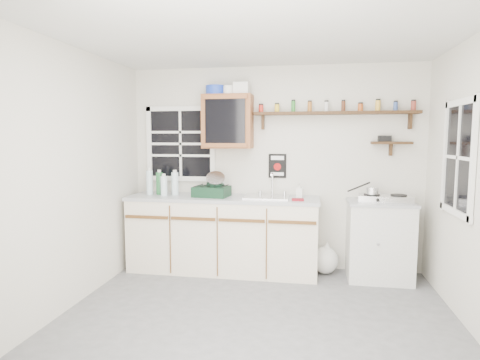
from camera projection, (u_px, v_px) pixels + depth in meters
name	position (u px, v px, depth m)	size (l,w,h in m)	color
room	(257.00, 182.00, 3.44)	(3.64, 3.24, 2.54)	#555558
main_cabinet	(223.00, 234.00, 4.90)	(2.31, 0.63, 0.92)	beige
right_cabinet	(379.00, 240.00, 4.61)	(0.73, 0.57, 0.91)	silver
sink	(267.00, 197.00, 4.76)	(0.52, 0.44, 0.29)	silver
upper_cabinet	(228.00, 122.00, 4.89)	(0.60, 0.32, 0.65)	brown
upper_cabinet_clutter	(226.00, 90.00, 4.85)	(0.53, 0.24, 0.14)	#1A38AD
spice_shelf	(335.00, 112.00, 4.72)	(1.91, 0.18, 0.35)	black
secondary_shelf	(389.00, 142.00, 4.67)	(0.45, 0.16, 0.24)	black
warning_sign	(277.00, 166.00, 4.98)	(0.22, 0.02, 0.30)	black
window_back	(181.00, 144.00, 5.16)	(0.93, 0.03, 0.98)	black
window_right	(459.00, 158.00, 3.65)	(0.03, 0.78, 1.08)	black
water_bottles	(162.00, 183.00, 4.98)	(0.41, 0.19, 0.33)	silver
dish_rack	(213.00, 188.00, 4.84)	(0.45, 0.36, 0.31)	black
soap_bottle	(299.00, 190.00, 4.76)	(0.08, 0.08, 0.17)	white
rag	(298.00, 200.00, 4.55)	(0.13, 0.11, 0.02)	maroon
hotplate	(385.00, 198.00, 4.53)	(0.61, 0.37, 0.08)	silver
saucepan	(371.00, 191.00, 4.55)	(0.33, 0.23, 0.15)	silver
trash_bag	(325.00, 260.00, 4.79)	(0.36, 0.33, 0.41)	silver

